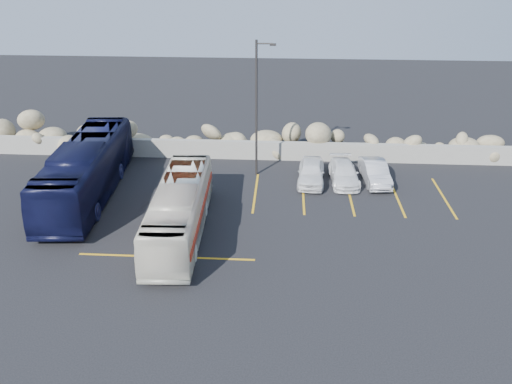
# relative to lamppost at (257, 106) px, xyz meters

# --- Properties ---
(ground) EXTENTS (90.00, 90.00, 0.00)m
(ground) POSITION_rel_lamppost_xyz_m (-2.56, -9.50, -4.30)
(ground) COLOR black
(ground) RESTS_ON ground
(seawall) EXTENTS (60.00, 0.40, 1.20)m
(seawall) POSITION_rel_lamppost_xyz_m (-2.56, 2.50, -3.70)
(seawall) COLOR gray
(seawall) RESTS_ON ground
(riprap_pile) EXTENTS (54.00, 2.80, 2.60)m
(riprap_pile) POSITION_rel_lamppost_xyz_m (-2.56, 3.70, -3.00)
(riprap_pile) COLOR #8E7E5D
(riprap_pile) RESTS_ON ground
(parking_lines) EXTENTS (18.16, 9.36, 0.01)m
(parking_lines) POSITION_rel_lamppost_xyz_m (2.09, -3.93, -4.29)
(parking_lines) COLOR gold
(parking_lines) RESTS_ON ground
(lamppost) EXTENTS (1.14, 0.18, 8.00)m
(lamppost) POSITION_rel_lamppost_xyz_m (0.00, 0.00, 0.00)
(lamppost) COLOR #322E2C
(lamppost) RESTS_ON ground
(vintage_bus) EXTENTS (2.50, 9.24, 2.55)m
(vintage_bus) POSITION_rel_lamppost_xyz_m (-3.29, -7.15, -3.02)
(vintage_bus) COLOR silver
(vintage_bus) RESTS_ON ground
(tour_coach) EXTENTS (3.38, 11.27, 3.10)m
(tour_coach) POSITION_rel_lamppost_xyz_m (-9.18, -3.36, -2.75)
(tour_coach) COLOR black
(tour_coach) RESTS_ON ground
(car_a) EXTENTS (1.78, 3.88, 1.29)m
(car_a) POSITION_rel_lamppost_xyz_m (3.23, -0.90, -3.65)
(car_a) COLOR white
(car_a) RESTS_ON ground
(car_b) EXTENTS (1.57, 3.81, 1.23)m
(car_b) POSITION_rel_lamppost_xyz_m (6.98, -0.63, -3.68)
(car_b) COLOR silver
(car_b) RESTS_ON ground
(car_c) EXTENTS (1.70, 3.86, 1.10)m
(car_c) POSITION_rel_lamppost_xyz_m (5.16, -0.74, -3.74)
(car_c) COLOR white
(car_c) RESTS_ON ground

